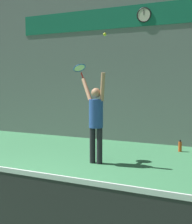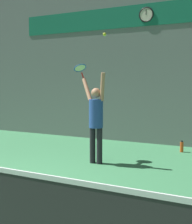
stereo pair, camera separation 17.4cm
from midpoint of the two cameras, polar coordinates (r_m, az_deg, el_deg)
The scene contains 7 objects.
back_wall at distance 9.77m, azimuth 3.49°, elevation 9.38°, with size 18.00×0.10×5.00m.
sponsor_banner at distance 9.89m, azimuth 3.40°, elevation 16.86°, with size 6.90×0.02×0.64m.
scoreboard_clock at distance 9.59m, azimuth 8.22°, elevation 17.18°, with size 0.44×0.04×0.44m.
tennis_player at distance 6.96m, azimuth -0.74°, elevation -1.00°, with size 0.76×0.46×2.04m.
tennis_racket at distance 7.49m, azimuth -3.68°, elevation 7.94°, with size 0.39×0.40×0.37m.
tennis_ball at distance 6.79m, azimuth 0.87°, elevation 14.03°, with size 0.07×0.07×0.07m.
water_bottle at distance 8.55m, azimuth 14.55°, elevation -6.11°, with size 0.09×0.09×0.31m.
Camera 1 is at (3.56, -3.55, 1.81)m, focal length 50.00 mm.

